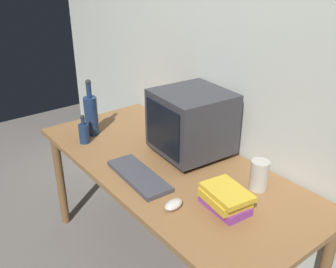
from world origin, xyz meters
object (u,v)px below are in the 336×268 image
at_px(crt_monitor, 192,123).
at_px(book_stack, 225,199).
at_px(metal_canister, 259,175).
at_px(keyboard, 139,176).
at_px(computer_mouse, 174,204).
at_px(bottle_tall, 91,114).
at_px(bottle_short, 84,133).

distance_m(crt_monitor, book_stack, 0.56).
bearing_deg(metal_canister, keyboard, -136.98).
xyz_separation_m(computer_mouse, bottle_tall, (-0.92, 0.08, 0.12)).
bearing_deg(bottle_short, crt_monitor, 40.12).
bearing_deg(bottle_tall, book_stack, 5.36).
relative_size(keyboard, metal_canister, 2.80).
height_order(computer_mouse, bottle_short, bottle_short).
distance_m(keyboard, book_stack, 0.48).
xyz_separation_m(bottle_short, metal_canister, (0.97, 0.44, 0.01)).
distance_m(computer_mouse, bottle_tall, 0.94).
bearing_deg(bottle_short, computer_mouse, 1.14).
distance_m(book_stack, metal_canister, 0.25).
relative_size(keyboard, bottle_short, 2.30).
bearing_deg(computer_mouse, bottle_tall, 164.19).
bearing_deg(bottle_short, keyboard, 3.64).
xyz_separation_m(bottle_short, book_stack, (0.99, 0.20, -0.01)).
distance_m(crt_monitor, bottle_tall, 0.67).
distance_m(keyboard, bottle_tall, 0.63).
xyz_separation_m(keyboard, bottle_short, (-0.54, -0.03, 0.06)).
bearing_deg(book_stack, computer_mouse, -128.77).
bearing_deg(book_stack, bottle_short, -168.72).
relative_size(crt_monitor, book_stack, 1.72).
bearing_deg(book_stack, metal_canister, 93.61).
height_order(bottle_tall, metal_canister, bottle_tall).
bearing_deg(crt_monitor, bottle_tall, -150.84).
height_order(bottle_tall, bottle_short, bottle_tall).
bearing_deg(bottle_tall, keyboard, -5.79).
bearing_deg(crt_monitor, computer_mouse, -49.43).
xyz_separation_m(keyboard, bottle_tall, (-0.62, 0.06, 0.12)).
bearing_deg(book_stack, keyboard, -160.20).
distance_m(crt_monitor, computer_mouse, 0.56).
distance_m(crt_monitor, metal_canister, 0.49).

